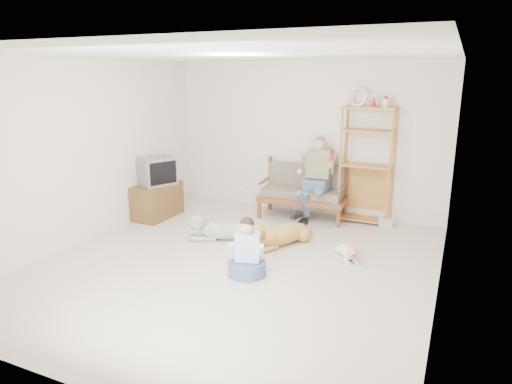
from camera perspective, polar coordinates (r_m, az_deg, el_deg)
The scene contains 17 objects.
floor at distance 6.19m, azimuth -2.46°, elevation -9.04°, with size 5.50×5.50×0.00m, color silver.
ceiling at distance 5.68m, azimuth -2.76°, elevation 16.80°, with size 5.50×5.50×0.00m, color white.
wall_back at distance 8.29m, azimuth 6.11°, elevation 6.66°, with size 5.00×5.00×0.00m, color beige.
wall_front at distance 3.64m, azimuth -22.73°, elevation -4.64°, with size 5.00×5.00×0.00m, color beige.
wall_left at distance 7.25m, azimuth -20.55°, elevation 4.70°, with size 5.50×5.50×0.00m, color beige.
wall_right at distance 5.17m, azimuth 22.91°, elevation 0.82°, with size 5.50×5.50×0.00m, color beige.
loveseat at distance 8.09m, azimuth 5.98°, elevation 0.22°, with size 1.55×0.81×0.95m.
man at distance 7.80m, azimuth 7.17°, elevation 1.01°, with size 0.55×0.79×1.27m.
etagere at distance 7.87m, azimuth 13.63°, elevation 3.38°, with size 0.87×0.38×2.28m.
book_stack at distance 7.93m, azimuth 15.86°, elevation -3.66°, with size 0.23×0.17×0.15m, color beige.
tv_stand at distance 8.26m, azimuth -12.25°, elevation -1.07°, with size 0.52×0.91×0.60m.
crt_tv at distance 8.11m, azimuth -12.28°, elevation 2.59°, with size 0.67×0.73×0.48m.
wall_outlet at distance 8.95m, azimuth -1.71°, elevation 0.46°, with size 0.12×0.02×0.08m, color white.
golden_retriever at distance 6.78m, azimuth 2.77°, elevation -5.35°, with size 0.74×1.29×0.42m.
shaggy_dog at distance 7.05m, azimuth -4.27°, elevation -4.69°, with size 1.19×0.68×0.39m.
terrier at distance 6.45m, azimuth 11.47°, elevation -7.35°, with size 0.40×0.57×0.24m.
child at distance 5.79m, azimuth -1.13°, elevation -7.78°, with size 0.48×0.48×0.76m.
Camera 1 is at (2.58, -5.05, 2.47)m, focal length 32.00 mm.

